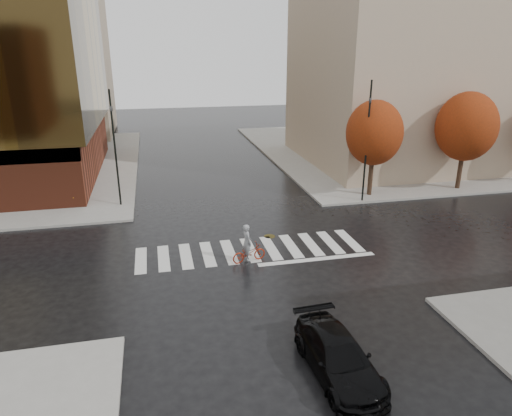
{
  "coord_description": "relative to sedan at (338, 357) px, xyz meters",
  "views": [
    {
      "loc": [
        -4.46,
        -20.5,
        9.92
      ],
      "look_at": [
        0.48,
        1.26,
        2.0
      ],
      "focal_mm": 32.0,
      "sensor_mm": 36.0,
      "label": 1
    }
  ],
  "objects": [
    {
      "name": "crosswalk",
      "position": [
        -0.75,
        9.83,
        -0.63
      ],
      "size": [
        12.0,
        3.0,
        0.01
      ],
      "primitive_type": "cube",
      "color": "silver",
      "rests_on": "ground"
    },
    {
      "name": "traffic_light_ne",
      "position": [
        8.21,
        15.63,
        4.04
      ],
      "size": [
        0.22,
        0.24,
        7.84
      ],
      "rotation": [
        0.0,
        0.0,
        2.79
      ],
      "color": "black",
      "rests_on": "sidewalk_ne"
    },
    {
      "name": "tree_ne_b",
      "position": [
        16.25,
        16.73,
        3.98
      ],
      "size": [
        4.2,
        4.2,
        6.89
      ],
      "color": "black",
      "rests_on": "sidewalk_ne"
    },
    {
      "name": "ground",
      "position": [
        -0.75,
        9.33,
        -0.64
      ],
      "size": [
        120.0,
        120.0,
        0.0
      ],
      "primitive_type": "plane",
      "color": "black",
      "rests_on": "ground"
    },
    {
      "name": "sidewalk_ne",
      "position": [
        20.25,
        30.33,
        -0.56
      ],
      "size": [
        30.0,
        30.0,
        0.15
      ],
      "primitive_type": "cube",
      "color": "gray",
      "rests_on": "ground"
    },
    {
      "name": "traffic_light_nw",
      "position": [
        -7.61,
        18.33,
        3.71
      ],
      "size": [
        0.23,
        0.21,
        7.36
      ],
      "rotation": [
        0.0,
        0.0,
        -1.94
      ],
      "color": "black",
      "rests_on": "sidewalk_nw"
    },
    {
      "name": "fire_hydrant",
      "position": [
        -10.47,
        18.47,
        -0.04
      ],
      "size": [
        0.29,
        0.29,
        0.81
      ],
      "color": "#BE770B",
      "rests_on": "sidewalk_nw"
    },
    {
      "name": "building_nw_far",
      "position": [
        -16.75,
        46.33,
        9.51
      ],
      "size": [
        14.0,
        12.0,
        20.0
      ],
      "primitive_type": "cube",
      "color": "tan",
      "rests_on": "sidewalk_nw"
    },
    {
      "name": "cyclist",
      "position": [
        -1.12,
        8.55,
        0.03
      ],
      "size": [
        1.8,
        0.96,
        1.94
      ],
      "rotation": [
        0.0,
        0.0,
        1.8
      ],
      "color": "maroon",
      "rests_on": "ground"
    },
    {
      "name": "manhole",
      "position": [
        0.67,
        11.33,
        -0.63
      ],
      "size": [
        0.67,
        0.67,
        0.01
      ],
      "primitive_type": "cylinder",
      "rotation": [
        0.0,
        0.0,
        0.08
      ],
      "color": "#4E431B",
      "rests_on": "ground"
    },
    {
      "name": "tree_ne_a",
      "position": [
        9.25,
        16.73,
        3.82
      ],
      "size": [
        3.8,
        3.8,
        6.5
      ],
      "color": "black",
      "rests_on": "sidewalk_ne"
    },
    {
      "name": "sedan",
      "position": [
        0.0,
        0.0,
        0.0
      ],
      "size": [
        2.0,
        4.47,
        1.27
      ],
      "primitive_type": "imported",
      "rotation": [
        0.0,
        0.0,
        0.05
      ],
      "color": "black",
      "rests_on": "ground"
    },
    {
      "name": "building_ne_tan",
      "position": [
        16.25,
        26.33,
        8.51
      ],
      "size": [
        16.0,
        16.0,
        18.0
      ],
      "primitive_type": "cube",
      "color": "tan",
      "rests_on": "sidewalk_ne"
    }
  ]
}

